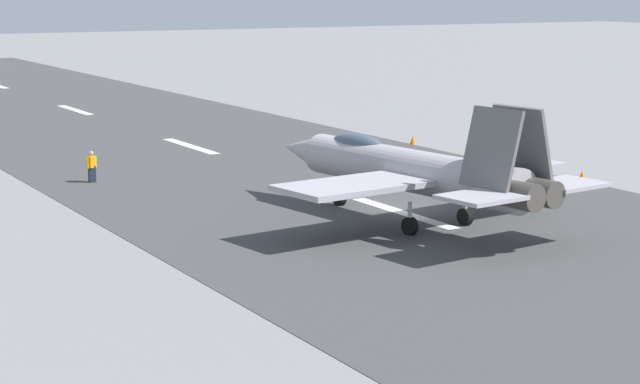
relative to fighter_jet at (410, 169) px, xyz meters
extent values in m
plane|color=gray|center=(2.41, -0.95, -2.41)|extent=(400.00, 400.00, 0.00)
cube|color=#404040|center=(2.41, -0.95, -2.40)|extent=(240.00, 26.00, 0.02)
cube|color=white|center=(1.92, -0.95, -2.39)|extent=(8.00, 0.70, 0.00)
cube|color=white|center=(26.90, -0.95, -2.39)|extent=(8.00, 0.70, 0.00)
cube|color=white|center=(51.48, -0.95, -2.39)|extent=(8.00, 0.70, 0.00)
cylinder|color=#A6A1A8|center=(-0.04, 0.00, -0.07)|extent=(13.22, 3.61, 1.88)
cone|color=#A6A1A8|center=(7.95, 1.07, -0.07)|extent=(3.21, 1.98, 1.59)
ellipsoid|color=#3F5160|center=(3.62, 0.49, 0.63)|extent=(3.71, 1.57, 1.10)
cylinder|color=#47423D|center=(-6.76, -0.36, -0.07)|extent=(2.33, 1.38, 1.10)
cylinder|color=#47423D|center=(-6.61, -1.45, -0.07)|extent=(2.33, 1.38, 1.10)
cube|color=#A6A1A8|center=(-1.56, 3.83, -0.17)|extent=(4.19, 6.53, 0.24)
cube|color=#A6A1A8|center=(-0.49, -4.10, -0.17)|extent=(4.19, 6.53, 0.24)
cube|color=#A6A1A8|center=(-7.01, 1.47, 0.03)|extent=(2.75, 3.10, 0.16)
cube|color=#A6A1A8|center=(-6.37, -3.28, 0.03)|extent=(2.75, 3.10, 0.16)
cube|color=#5E5C5F|center=(-5.81, 0.12, 1.63)|extent=(2.70, 1.29, 3.14)
cube|color=#5E5C5F|center=(-5.57, -1.66, 1.63)|extent=(2.70, 1.29, 3.14)
cylinder|color=silver|center=(4.95, 0.67, -1.71)|extent=(0.18, 0.18, 1.40)
cylinder|color=black|center=(4.95, 0.67, -2.03)|extent=(0.79, 0.40, 0.76)
cylinder|color=silver|center=(-2.03, 1.34, -1.71)|extent=(0.18, 0.18, 1.40)
cylinder|color=black|center=(-2.03, 1.34, -2.03)|extent=(0.79, 0.40, 0.76)
cylinder|color=silver|center=(-1.61, -1.83, -1.71)|extent=(0.18, 0.18, 1.40)
cylinder|color=black|center=(-1.61, -1.83, -2.03)|extent=(0.79, 0.40, 0.76)
cube|color=#1E2338|center=(16.81, 8.90, -1.96)|extent=(0.24, 0.36, 0.90)
cube|color=orange|center=(16.81, 8.90, -1.30)|extent=(0.45, 0.52, 0.61)
sphere|color=tan|center=(16.81, 8.90, -0.83)|extent=(0.22, 0.22, 0.22)
cylinder|color=orange|center=(16.68, 9.16, -1.33)|extent=(0.10, 0.10, 0.57)
cylinder|color=orange|center=(16.95, 8.63, -1.33)|extent=(0.10, 0.10, 0.57)
cone|color=orange|center=(4.52, -14.07, -2.13)|extent=(0.44, 0.44, 0.55)
cone|color=orange|center=(20.65, -14.07, -2.13)|extent=(0.44, 0.44, 0.55)
camera|label=1|loc=(-40.71, 27.33, 7.94)|focal=63.81mm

